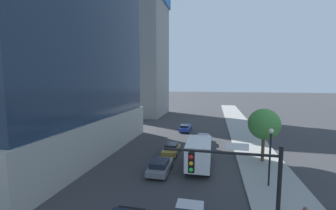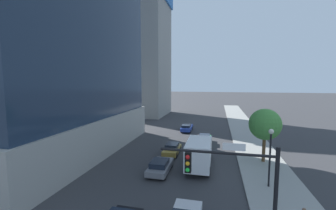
# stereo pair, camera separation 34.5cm
# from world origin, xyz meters

# --- Properties ---
(sidewalk) EXTENTS (5.23, 120.00, 0.15)m
(sidewalk) POSITION_xyz_m (8.86, 20.00, 0.07)
(sidewalk) COLOR gray
(sidewalk) RESTS_ON ground
(construction_building) EXTENTS (14.55, 16.33, 42.43)m
(construction_building) POSITION_xyz_m (-17.20, 50.75, 18.29)
(construction_building) COLOR gray
(construction_building) RESTS_ON ground
(traffic_light_pole) EXTENTS (5.85, 0.48, 6.07)m
(traffic_light_pole) POSITION_xyz_m (4.72, 3.36, 4.35)
(traffic_light_pole) COLOR black
(traffic_light_pole) RESTS_ON sidewalk
(street_lamp) EXTENTS (0.44, 0.44, 5.11)m
(street_lamp) POSITION_xyz_m (8.31, 12.12, 3.55)
(street_lamp) COLOR black
(street_lamp) RESTS_ON sidewalk
(street_tree) EXTENTS (3.54, 3.54, 6.09)m
(street_tree) POSITION_xyz_m (9.08, 18.45, 4.45)
(street_tree) COLOR brown
(street_tree) RESTS_ON sidewalk
(car_gray) EXTENTS (1.92, 4.43, 1.35)m
(car_gray) POSITION_xyz_m (-1.77, 13.07, 0.69)
(car_gray) COLOR slate
(car_gray) RESTS_ON ground
(car_gold) EXTENTS (1.77, 4.10, 1.37)m
(car_gold) POSITION_xyz_m (-1.77, 18.94, 0.68)
(car_gold) COLOR #AD8938
(car_gold) RESTS_ON ground
(car_green) EXTENTS (1.84, 4.28, 1.37)m
(car_green) POSITION_xyz_m (2.01, 24.64, 0.69)
(car_green) COLOR #1E6638
(car_green) RESTS_ON ground
(car_blue) EXTENTS (1.81, 4.74, 1.38)m
(car_blue) POSITION_xyz_m (-1.77, 32.38, 0.69)
(car_blue) COLOR #233D9E
(car_blue) RESTS_ON ground
(box_truck) EXTENTS (2.43, 7.26, 3.14)m
(box_truck) POSITION_xyz_m (2.01, 15.41, 1.77)
(box_truck) COLOR silver
(box_truck) RESTS_ON ground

